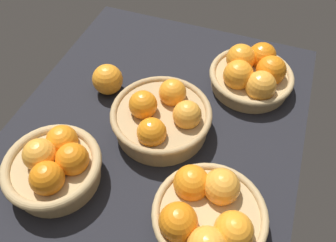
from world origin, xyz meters
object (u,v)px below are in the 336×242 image
Objects in this scene: basket_center at (162,117)px; loose_orange_front_gap at (108,79)px; basket_near_right at (54,166)px; basket_far_left at (252,74)px; basket_far_right at (208,215)px.

basket_center is 2.99× the size of loose_orange_front_gap.
basket_near_right is 55.75cm from basket_far_left.
basket_near_right is 0.94× the size of basket_far_left.
basket_far_right is 26.41cm from basket_center.
basket_center reaches higher than basket_far_left.
loose_orange_front_gap is (-28.49, -1.54, -0.83)cm from basket_near_right.
basket_far_left is 39.15cm from loose_orange_front_gap.
basket_far_right is 45.02cm from loose_orange_front_gap.
basket_far_right is at bearing -0.57° from basket_far_left.
basket_near_right reaches higher than basket_far_right.
basket_far_left is at bearing 113.01° from loose_orange_front_gap.
basket_center reaches higher than basket_far_right.
basket_far_right is at bearing 52.28° from loose_orange_front_gap.
basket_far_left is (-42.85, 0.43, 0.04)cm from basket_far_right.
basket_center is (-20.01, -17.24, 0.42)cm from basket_far_right.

